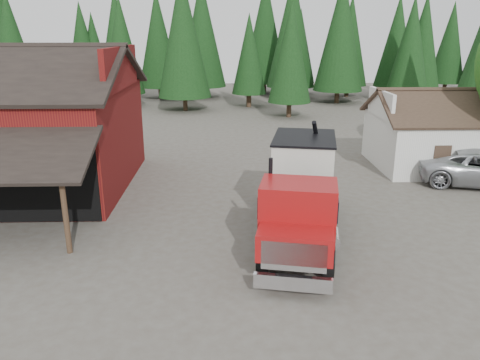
{
  "coord_description": "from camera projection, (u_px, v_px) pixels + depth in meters",
  "views": [
    {
      "loc": [
        0.16,
        -13.51,
        7.7
      ],
      "look_at": [
        0.7,
        4.98,
        1.8
      ],
      "focal_mm": 35.0,
      "sensor_mm": 36.0,
      "label": 1
    }
  ],
  "objects": [
    {
      "name": "ground",
      "position": [
        223.0,
        279.0,
        15.2
      ],
      "size": [
        120.0,
        120.0,
        0.0
      ],
      "primitive_type": "plane",
      "color": "#4E473D",
      "rests_on": "ground"
    },
    {
      "name": "red_barn",
      "position": [
        5.0,
        135.0,
        23.51
      ],
      "size": [
        12.8,
        13.63,
        7.18
      ],
      "color": "maroon",
      "rests_on": "ground"
    },
    {
      "name": "farmhouse",
      "position": [
        445.0,
        139.0,
        27.43
      ],
      "size": [
        8.6,
        6.42,
        4.65
      ],
      "color": "silver",
      "rests_on": "ground"
    },
    {
      "name": "conifer_backdrop",
      "position": [
        225.0,
        99.0,
        55.2
      ],
      "size": [
        76.0,
        16.0,
        16.0
      ],
      "primitive_type": null,
      "color": "black",
      "rests_on": "ground"
    },
    {
      "name": "near_pine_b",
      "position": [
        291.0,
        52.0,
        42.15
      ],
      "size": [
        3.96,
        3.96,
        10.4
      ],
      "color": "#382619",
      "rests_on": "ground"
    },
    {
      "name": "near_pine_d",
      "position": [
        183.0,
        34.0,
        45.22
      ],
      "size": [
        5.28,
        5.28,
        13.4
      ],
      "color": "#382619",
      "rests_on": "ground"
    },
    {
      "name": "feed_truck",
      "position": [
        302.0,
        188.0,
        17.85
      ],
      "size": [
        4.25,
        9.65,
        4.22
      ],
      "rotation": [
        0.0,
        0.0,
        -0.2
      ],
      "color": "black",
      "rests_on": "ground"
    }
  ]
}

